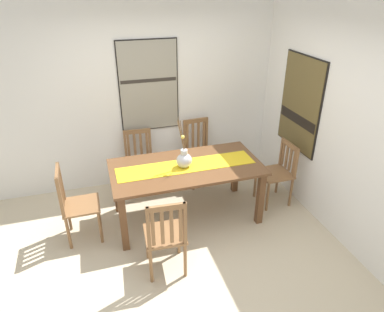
{
  "coord_description": "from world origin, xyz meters",
  "views": [
    {
      "loc": [
        -0.86,
        -2.96,
        2.85
      ],
      "look_at": [
        0.22,
        0.62,
        0.92
      ],
      "focal_mm": 32.3,
      "sensor_mm": 36.0,
      "label": 1
    }
  ],
  "objects_px": {
    "chair_2": "(199,151)",
    "chair_4": "(278,171)",
    "centerpiece_vase": "(184,159)",
    "painting_on_back_wall": "(149,86)",
    "dining_table": "(186,173)",
    "chair_1": "(166,235)",
    "chair_0": "(140,160)",
    "painting_on_side_wall": "(301,104)",
    "chair_3": "(75,203)"
  },
  "relations": [
    {
      "from": "painting_on_side_wall",
      "to": "dining_table",
      "type": "bearing_deg",
      "value": -174.62
    },
    {
      "from": "chair_1",
      "to": "chair_4",
      "type": "relative_size",
      "value": 1.08
    },
    {
      "from": "painting_on_back_wall",
      "to": "centerpiece_vase",
      "type": "bearing_deg",
      "value": -80.72
    },
    {
      "from": "chair_1",
      "to": "painting_on_back_wall",
      "type": "height_order",
      "value": "painting_on_back_wall"
    },
    {
      "from": "dining_table",
      "to": "chair_0",
      "type": "relative_size",
      "value": 2.08
    },
    {
      "from": "chair_0",
      "to": "chair_2",
      "type": "height_order",
      "value": "chair_2"
    },
    {
      "from": "chair_2",
      "to": "centerpiece_vase",
      "type": "bearing_deg",
      "value": -118.36
    },
    {
      "from": "chair_2",
      "to": "dining_table",
      "type": "bearing_deg",
      "value": -117.31
    },
    {
      "from": "chair_0",
      "to": "painting_on_side_wall",
      "type": "height_order",
      "value": "painting_on_side_wall"
    },
    {
      "from": "painting_on_side_wall",
      "to": "painting_on_back_wall",
      "type": "bearing_deg",
      "value": 152.3
    },
    {
      "from": "centerpiece_vase",
      "to": "chair_3",
      "type": "bearing_deg",
      "value": -179.88
    },
    {
      "from": "painting_on_back_wall",
      "to": "painting_on_side_wall",
      "type": "bearing_deg",
      "value": -27.7
    },
    {
      "from": "chair_1",
      "to": "painting_on_side_wall",
      "type": "height_order",
      "value": "painting_on_side_wall"
    },
    {
      "from": "chair_1",
      "to": "chair_4",
      "type": "height_order",
      "value": "chair_1"
    },
    {
      "from": "chair_0",
      "to": "chair_3",
      "type": "xyz_separation_m",
      "value": [
        -0.91,
        -0.9,
        0.03
      ]
    },
    {
      "from": "dining_table",
      "to": "chair_3",
      "type": "relative_size",
      "value": 1.94
    },
    {
      "from": "dining_table",
      "to": "chair_1",
      "type": "bearing_deg",
      "value": -118.49
    },
    {
      "from": "chair_3",
      "to": "painting_on_back_wall",
      "type": "height_order",
      "value": "painting_on_back_wall"
    },
    {
      "from": "chair_2",
      "to": "chair_4",
      "type": "relative_size",
      "value": 1.11
    },
    {
      "from": "painting_on_side_wall",
      "to": "chair_4",
      "type": "bearing_deg",
      "value": -151.6
    },
    {
      "from": "chair_2",
      "to": "chair_3",
      "type": "height_order",
      "value": "chair_2"
    },
    {
      "from": "dining_table",
      "to": "centerpiece_vase",
      "type": "bearing_deg",
      "value": -143.71
    },
    {
      "from": "chair_2",
      "to": "chair_4",
      "type": "xyz_separation_m",
      "value": [
        0.87,
        -0.87,
        -0.03
      ]
    },
    {
      "from": "painting_on_back_wall",
      "to": "painting_on_side_wall",
      "type": "distance_m",
      "value": 2.1
    },
    {
      "from": "centerpiece_vase",
      "to": "chair_4",
      "type": "xyz_separation_m",
      "value": [
        1.35,
        0.01,
        -0.4
      ]
    },
    {
      "from": "dining_table",
      "to": "chair_2",
      "type": "height_order",
      "value": "chair_2"
    },
    {
      "from": "chair_3",
      "to": "painting_on_back_wall",
      "type": "relative_size",
      "value": 0.75
    },
    {
      "from": "chair_0",
      "to": "chair_1",
      "type": "bearing_deg",
      "value": -90.44
    },
    {
      "from": "centerpiece_vase",
      "to": "chair_2",
      "type": "distance_m",
      "value": 1.06
    },
    {
      "from": "centerpiece_vase",
      "to": "chair_0",
      "type": "distance_m",
      "value": 1.07
    },
    {
      "from": "chair_2",
      "to": "chair_3",
      "type": "relative_size",
      "value": 1.02
    },
    {
      "from": "dining_table",
      "to": "chair_2",
      "type": "distance_m",
      "value": 0.97
    },
    {
      "from": "centerpiece_vase",
      "to": "painting_on_side_wall",
      "type": "bearing_deg",
      "value": 6.09
    },
    {
      "from": "chair_1",
      "to": "chair_2",
      "type": "distance_m",
      "value": 1.96
    },
    {
      "from": "chair_3",
      "to": "painting_on_side_wall",
      "type": "xyz_separation_m",
      "value": [
        3.0,
        0.18,
        0.86
      ]
    },
    {
      "from": "chair_3",
      "to": "dining_table",
      "type": "bearing_deg",
      "value": 1.13
    },
    {
      "from": "chair_1",
      "to": "painting_on_side_wall",
      "type": "relative_size",
      "value": 0.76
    },
    {
      "from": "centerpiece_vase",
      "to": "chair_3",
      "type": "relative_size",
      "value": 0.7
    },
    {
      "from": "centerpiece_vase",
      "to": "painting_on_back_wall",
      "type": "height_order",
      "value": "painting_on_back_wall"
    },
    {
      "from": "dining_table",
      "to": "painting_on_side_wall",
      "type": "height_order",
      "value": "painting_on_side_wall"
    },
    {
      "from": "chair_0",
      "to": "centerpiece_vase",
      "type": "bearing_deg",
      "value": -64.44
    },
    {
      "from": "centerpiece_vase",
      "to": "chair_1",
      "type": "relative_size",
      "value": 0.71
    },
    {
      "from": "centerpiece_vase",
      "to": "chair_1",
      "type": "distance_m",
      "value": 1.04
    },
    {
      "from": "chair_0",
      "to": "painting_on_back_wall",
      "type": "height_order",
      "value": "painting_on_back_wall"
    },
    {
      "from": "chair_3",
      "to": "painting_on_side_wall",
      "type": "relative_size",
      "value": 0.77
    },
    {
      "from": "chair_0",
      "to": "chair_3",
      "type": "bearing_deg",
      "value": -135.12
    },
    {
      "from": "chair_2",
      "to": "chair_4",
      "type": "height_order",
      "value": "chair_2"
    },
    {
      "from": "chair_0",
      "to": "chair_3",
      "type": "distance_m",
      "value": 1.28
    },
    {
      "from": "centerpiece_vase",
      "to": "chair_1",
      "type": "xyz_separation_m",
      "value": [
        -0.44,
        -0.85,
        -0.38
      ]
    },
    {
      "from": "chair_0",
      "to": "painting_on_back_wall",
      "type": "relative_size",
      "value": 0.7
    }
  ]
}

